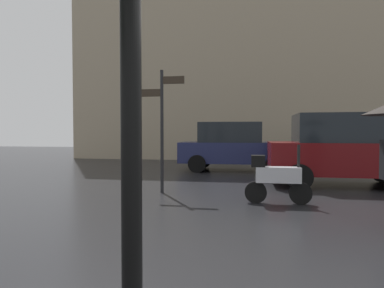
% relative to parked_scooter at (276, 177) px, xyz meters
% --- Properties ---
extents(parked_scooter, '(1.37, 0.32, 1.23)m').
position_rel_parked_scooter_xyz_m(parked_scooter, '(0.00, 0.00, 0.00)').
color(parked_scooter, black).
rests_on(parked_scooter, ground).
extents(parked_car_left, '(4.28, 1.83, 1.88)m').
position_rel_parked_scooter_xyz_m(parked_car_left, '(-1.11, 5.85, 0.40)').
color(parked_car_left, '#1E234C').
rests_on(parked_car_left, ground).
extents(parked_car_right, '(4.08, 1.99, 2.00)m').
position_rel_parked_scooter_xyz_m(parked_car_right, '(2.01, 2.68, 0.46)').
color(parked_car_right, '#590C0F').
rests_on(parked_car_right, ground).
extents(street_signpost, '(1.08, 0.08, 3.01)m').
position_rel_parked_scooter_xyz_m(street_signpost, '(-2.66, 0.85, 1.27)').
color(street_signpost, black).
rests_on(street_signpost, ground).
extents(building_block, '(19.82, 2.83, 13.74)m').
position_rel_parked_scooter_xyz_m(building_block, '(-0.57, 12.03, 6.32)').
color(building_block, gray).
rests_on(building_block, ground).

